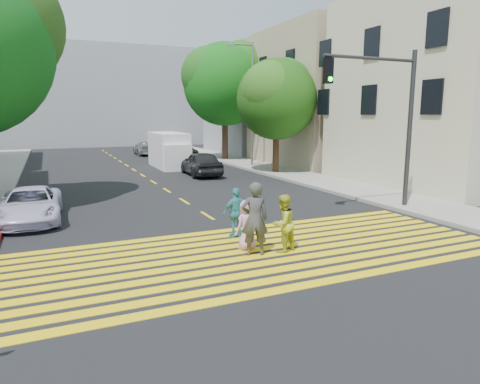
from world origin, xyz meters
TOP-DOWN VIEW (x-y plane):
  - ground at (0.00, 0.00)m, footprint 120.00×120.00m
  - sidewalk_right at (8.50, 15.00)m, footprint 3.00×60.00m
  - crosswalk at (0.00, 1.28)m, footprint 13.40×5.30m
  - lane_line at (0.00, 22.50)m, footprint 0.12×34.40m
  - building_right_cream at (15.00, 8.00)m, footprint 10.00×10.00m
  - building_right_tan at (15.00, 19.00)m, footprint 10.00×10.00m
  - building_right_grey at (15.00, 30.00)m, footprint 10.00×10.00m
  - backdrop_block at (0.00, 48.00)m, footprint 30.00×8.00m
  - tree_right_near at (8.05, 15.30)m, footprint 6.58×6.57m
  - tree_right_far at (8.27, 24.35)m, footprint 8.74×8.42m
  - pedestrian_man at (-0.39, 1.16)m, footprint 0.83×0.66m
  - pedestrian_woman at (0.44, 1.10)m, footprint 0.95×0.85m
  - pedestrian_child at (-0.38, 1.69)m, footprint 0.80×0.64m
  - pedestrian_extra at (-0.15, 2.94)m, footprint 0.91×0.40m
  - white_sedan at (-6.01, 7.69)m, footprint 2.20×4.42m
  - dark_car_near at (3.36, 16.46)m, footprint 2.05×4.59m
  - silver_car at (3.11, 31.94)m, footprint 1.96×4.54m
  - dark_car_parked at (5.30, 27.12)m, footprint 1.90×4.05m
  - white_van at (2.65, 21.33)m, footprint 2.08×5.30m
  - traffic_signal at (6.59, 3.97)m, footprint 4.21×0.36m
  - street_lamp at (8.04, 19.27)m, footprint 1.98×0.39m

SIDE VIEW (x-z plane):
  - ground at x=0.00m, z-range 0.00..0.00m
  - lane_line at x=0.00m, z-range 0.00..0.01m
  - crosswalk at x=0.00m, z-range 0.00..0.01m
  - sidewalk_right at x=8.50m, z-range 0.00..0.15m
  - white_sedan at x=-6.01m, z-range 0.00..1.20m
  - dark_car_parked at x=5.30m, z-range 0.00..1.28m
  - silver_car at x=3.11m, z-range 0.00..1.30m
  - pedestrian_child at x=-0.38m, z-range 0.00..1.42m
  - dark_car_near at x=3.36m, z-range 0.00..1.53m
  - pedestrian_extra at x=-0.15m, z-range 0.00..1.55m
  - pedestrian_woman at x=0.44m, z-range 0.00..1.60m
  - pedestrian_man at x=-0.39m, z-range 0.00..2.00m
  - white_van at x=2.65m, z-range -0.06..2.42m
  - traffic_signal at x=6.59m, z-range 0.91..7.08m
  - tree_right_near at x=8.05m, z-range 1.30..8.65m
  - building_right_cream at x=15.00m, z-range 0.00..10.00m
  - building_right_tan at x=15.00m, z-range 0.00..10.00m
  - building_right_grey at x=15.00m, z-range 0.00..10.00m
  - street_lamp at x=8.04m, z-range 0.65..9.38m
  - backdrop_block at x=0.00m, z-range 0.00..12.00m
  - tree_right_far at x=8.27m, z-range 1.70..11.41m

